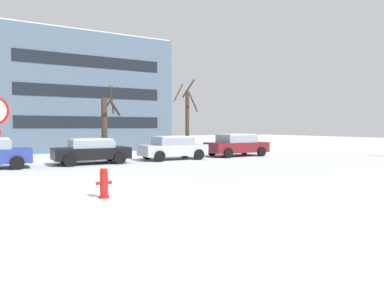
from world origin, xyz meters
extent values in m
plane|color=white|center=(0.00, 0.00, 0.00)|extent=(120.00, 120.00, 0.00)
cube|color=silver|center=(0.00, 3.06, 0.00)|extent=(80.00, 8.12, 0.00)
cylinder|color=red|center=(1.24, -1.46, 0.03)|extent=(0.30, 0.30, 0.06)
cylinder|color=red|center=(1.24, -1.46, 0.39)|extent=(0.22, 0.22, 0.67)
sphere|color=red|center=(1.24, -1.46, 0.77)|extent=(0.21, 0.21, 0.21)
cylinder|color=red|center=(1.08, -1.46, 0.43)|extent=(0.12, 0.09, 0.09)
cylinder|color=red|center=(1.40, -1.46, 0.43)|extent=(0.12, 0.09, 0.09)
sphere|color=white|center=(1.24, -1.46, 0.83)|extent=(0.15, 0.15, 0.15)
cylinder|color=black|center=(-0.53, 8.75, 0.32)|extent=(0.64, 0.22, 0.64)
cylinder|color=black|center=(-0.54, 6.97, 0.32)|extent=(0.64, 0.22, 0.64)
cube|color=black|center=(3.11, 7.97, 0.57)|extent=(3.95, 1.92, 0.61)
cube|color=#8C99A8|center=(3.11, 7.97, 1.09)|extent=(2.18, 1.76, 0.41)
cube|color=white|center=(3.11, 7.97, 1.32)|extent=(1.98, 1.62, 0.06)
cylinder|color=black|center=(4.40, 8.93, 0.32)|extent=(0.64, 0.22, 0.64)
cylinder|color=black|center=(4.39, 6.99, 0.32)|extent=(0.64, 0.22, 0.64)
cylinder|color=black|center=(1.84, 8.94, 0.32)|extent=(0.64, 0.22, 0.64)
cylinder|color=black|center=(1.83, 7.01, 0.32)|extent=(0.64, 0.22, 0.64)
cube|color=silver|center=(8.03, 8.00, 0.59)|extent=(3.98, 1.87, 0.64)
cube|color=#8C99A8|center=(8.03, 8.00, 1.14)|extent=(2.19, 1.71, 0.46)
cube|color=white|center=(8.03, 8.00, 1.40)|extent=(1.99, 1.58, 0.06)
cylinder|color=black|center=(9.33, 8.94, 0.32)|extent=(0.64, 0.22, 0.64)
cylinder|color=black|center=(9.32, 7.05, 0.32)|extent=(0.64, 0.22, 0.64)
cylinder|color=black|center=(6.75, 8.95, 0.32)|extent=(0.64, 0.22, 0.64)
cylinder|color=black|center=(6.74, 7.06, 0.32)|extent=(0.64, 0.22, 0.64)
cube|color=maroon|center=(12.95, 8.15, 0.61)|extent=(4.22, 1.92, 0.68)
cube|color=#8C99A8|center=(12.95, 8.15, 1.20)|extent=(2.33, 1.76, 0.50)
cube|color=white|center=(12.95, 8.15, 1.48)|extent=(2.12, 1.62, 0.06)
cylinder|color=black|center=(14.33, 9.11, 0.32)|extent=(0.64, 0.22, 0.64)
cylinder|color=black|center=(14.32, 7.17, 0.32)|extent=(0.64, 0.22, 0.64)
cylinder|color=black|center=(11.59, 9.12, 0.32)|extent=(0.64, 0.22, 0.64)
cylinder|color=black|center=(11.58, 7.19, 0.32)|extent=(0.64, 0.22, 0.64)
cylinder|color=#423326|center=(4.56, 10.59, 1.91)|extent=(0.37, 0.37, 3.82)
cylinder|color=#423326|center=(5.07, 10.12, 3.21)|extent=(1.13, 1.21, 1.03)
cylinder|color=#423326|center=(5.05, 10.89, 3.74)|extent=(0.72, 1.11, 1.57)
cylinder|color=#423326|center=(4.99, 10.38, 3.67)|extent=(0.55, 0.98, 1.71)
cylinder|color=#423326|center=(10.87, 11.36, 2.32)|extent=(0.29, 0.29, 4.63)
cylinder|color=#423326|center=(11.09, 10.89, 3.79)|extent=(1.07, 0.57, 1.38)
cylinder|color=#423326|center=(11.14, 11.70, 4.83)|extent=(0.83, 0.72, 1.36)
cylinder|color=#423326|center=(10.45, 11.93, 4.53)|extent=(1.26, 0.97, 1.44)
cube|color=slate|center=(5.25, 21.24, 4.71)|extent=(13.84, 9.24, 9.42)
cube|color=white|center=(5.25, 21.24, 9.47)|extent=(13.56, 9.06, 0.10)
cube|color=black|center=(5.25, 16.60, 2.36)|extent=(11.07, 0.04, 0.90)
cube|color=black|center=(5.25, 16.60, 4.71)|extent=(11.07, 0.04, 0.90)
cube|color=black|center=(5.25, 16.60, 7.07)|extent=(11.07, 0.04, 0.90)
camera|label=1|loc=(-1.37, -11.17, 1.99)|focal=32.80mm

